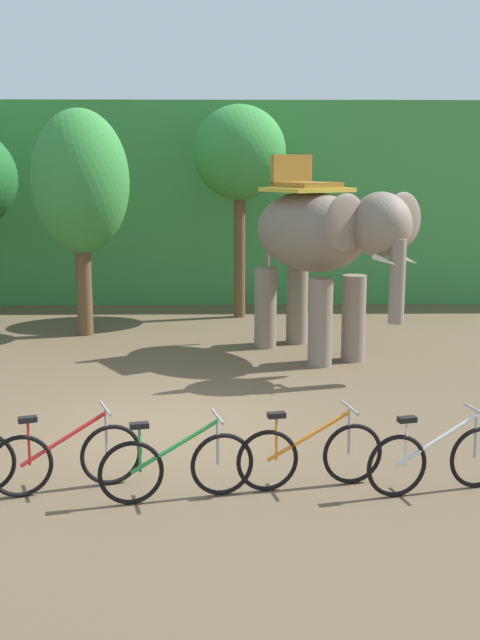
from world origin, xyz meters
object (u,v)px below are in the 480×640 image
Objects in this scene: tree_center at (80,183)px; bike_orange at (310,455)px; bike_green at (177,466)px; tree_far_right at (240,154)px; elephant at (320,241)px; bike_white at (438,459)px; bike_red at (66,458)px.

bike_orange is (3.96, -8.49, -2.82)m from tree_center.
tree_center reaches higher than bike_orange.
tree_far_right is at bearing 85.42° from bike_green.
tree_center is 3.96m from tree_far_right.
tree_far_right is 1.22× the size of elephant.
bike_green is at bearing -108.94° from elephant.
tree_far_right is 11.39m from bike_white.
elephant reaches higher than bike_orange.
bike_orange is at bearing 12.26° from bike_green.
bike_orange is at bearing -97.25° from elephant.
tree_far_right is 11.31m from bike_red.
elephant is at bearing 61.10° from bike_red.
elephant reaches higher than bike_green.
elephant is at bearing 95.22° from bike_white.
elephant is 7.27m from bike_green.
bike_red is at bearing -81.77° from tree_center.
tree_far_right is (3.35, 2.02, 0.62)m from tree_center.
bike_red is 1.27m from bike_green.
tree_far_right reaches higher than bike_white.
bike_green is at bearing -94.58° from tree_far_right.
tree_far_right is 4.70m from elephant.
tree_far_right is at bearing 100.66° from bike_white.
bike_red and bike_green have the same top height.
tree_center is at bearing 155.70° from elephant.
tree_far_right is 2.97× the size of bike_white.
bike_white is at bearing -1.53° from bike_red.
tree_far_right is at bearing 78.70° from bike_red.
bike_red is (-3.53, -6.39, -1.82)m from elephant.
tree_far_right reaches higher than bike_green.
tree_center is at bearing 121.76° from bike_white.
tree_far_right is at bearing 31.17° from tree_center.
bike_red is (-2.11, -10.57, -3.44)m from tree_far_right.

